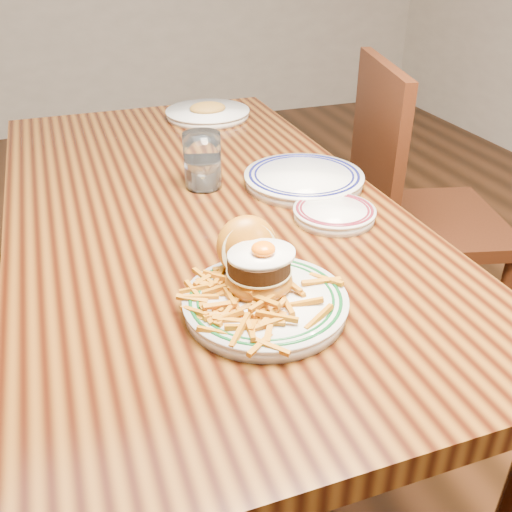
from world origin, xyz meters
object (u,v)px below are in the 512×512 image
object	(u,v)px
chair_right	(409,209)
side_plate	(334,212)
table	(200,234)
main_plate	(262,287)

from	to	relation	value
chair_right	side_plate	world-z (taller)	chair_right
table	chair_right	distance (m)	0.77
table	side_plate	bearing A→B (deg)	-37.03
table	side_plate	xyz separation A→B (m)	(0.25, -0.19, 0.10)
main_plate	side_plate	xyz separation A→B (m)	(0.26, 0.25, -0.02)
main_plate	chair_right	bearing A→B (deg)	41.94
chair_right	main_plate	distance (m)	1.01
table	chair_right	bearing A→B (deg)	15.04
chair_right	main_plate	size ratio (longest dim) A/B	3.45
table	chair_right	world-z (taller)	chair_right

